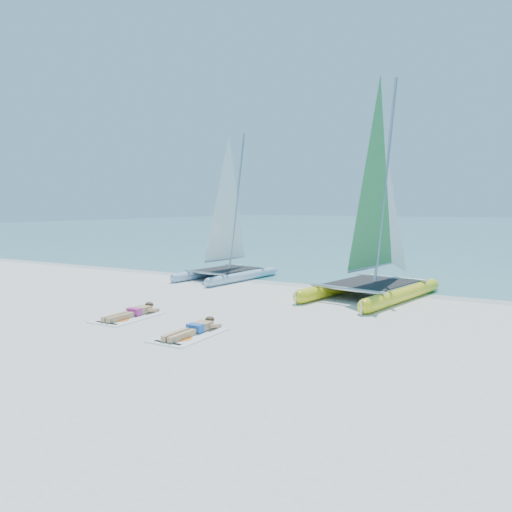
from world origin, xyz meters
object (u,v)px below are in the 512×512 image
at_px(towel_a, 128,317).
at_px(sunbather_a, 133,312).
at_px(sunbather_b, 194,329).
at_px(catamaran_yellow, 380,224).
at_px(towel_b, 189,335).
at_px(catamaran_blue, 227,234).

bearing_deg(towel_a, sunbather_a, 90.00).
relative_size(sunbather_a, sunbather_b, 1.00).
height_order(catamaran_yellow, sunbather_b, catamaran_yellow).
xyz_separation_m(towel_b, sunbather_b, (-0.00, 0.19, 0.11)).
bearing_deg(towel_b, catamaran_blue, 117.05).
xyz_separation_m(towel_a, towel_b, (2.46, -0.65, 0.00)).
bearing_deg(sunbather_a, sunbather_b, -14.89).
height_order(towel_b, sunbather_b, sunbather_b).
xyz_separation_m(catamaran_blue, towel_a, (1.52, -7.14, -1.78)).
bearing_deg(towel_b, sunbather_b, 90.00).
xyz_separation_m(towel_a, sunbather_a, (0.00, 0.19, 0.11)).
bearing_deg(towel_b, towel_a, 165.11).
distance_m(catamaran_blue, catamaran_yellow, 6.31).
bearing_deg(sunbather_b, towel_a, 169.36).
bearing_deg(towel_b, catamaran_yellow, 72.37).
height_order(catamaran_blue, sunbather_b, catamaran_blue).
height_order(towel_a, sunbather_b, sunbather_b).
bearing_deg(sunbather_b, catamaran_blue, 117.63).
relative_size(catamaran_blue, sunbather_a, 3.47).
bearing_deg(sunbather_a, catamaran_blue, 102.34).
bearing_deg(catamaran_blue, sunbather_a, -69.67).
bearing_deg(catamaran_blue, catamaran_yellow, 2.17).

